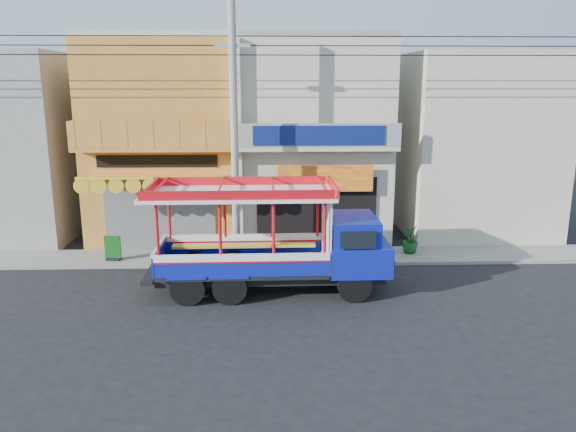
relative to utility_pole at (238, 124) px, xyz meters
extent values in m
plane|color=black|center=(0.85, -3.30, -5.03)|extent=(90.00, 90.00, 0.00)
cube|color=slate|center=(0.85, 0.70, -4.97)|extent=(30.00, 2.00, 0.12)
cube|color=#B97429|center=(-3.15, 4.70, -1.03)|extent=(6.00, 6.00, 8.00)
cube|color=#595B5E|center=(-3.15, 1.68, -3.63)|extent=(4.20, 0.10, 2.60)
cube|color=yellow|center=(-3.15, 0.95, -1.98)|extent=(5.20, 1.50, 0.31)
cube|color=#B97429|center=(-3.15, 1.35, -0.98)|extent=(6.00, 0.70, 0.18)
cube|color=#B97429|center=(-3.15, 1.05, -0.43)|extent=(6.00, 0.12, 0.95)
cube|color=black|center=(-3.15, 1.67, -1.48)|extent=(4.50, 0.04, 0.45)
cube|color=beige|center=(-3.15, 4.70, 3.09)|extent=(6.00, 6.00, 0.24)
cube|color=beige|center=(2.85, 4.70, -1.03)|extent=(6.00, 6.00, 8.00)
cube|color=black|center=(2.85, 1.68, -3.53)|extent=(4.60, 0.12, 2.80)
cube|color=yellow|center=(3.15, 1.40, -2.13)|extent=(3.60, 0.05, 1.00)
cube|color=beige|center=(2.85, 1.35, -0.98)|extent=(6.00, 0.70, 0.18)
cube|color=gray|center=(2.85, 1.05, -0.48)|extent=(6.00, 0.12, 0.85)
cube|color=navy|center=(2.85, 0.98, -0.48)|extent=(4.80, 0.06, 0.70)
cube|color=gray|center=(2.85, 4.70, 3.09)|extent=(6.00, 6.00, 0.24)
cube|color=beige|center=(-0.15, 1.55, -1.03)|extent=(0.35, 0.30, 8.00)
cube|color=gray|center=(-10.15, 4.70, -1.23)|extent=(6.00, 6.00, 7.60)
cube|color=beige|center=(9.85, 4.70, -1.23)|extent=(6.00, 6.00, 7.60)
cylinder|color=gray|center=(-0.15, 0.00, -0.53)|extent=(0.26, 0.26, 9.00)
cube|color=gray|center=(-0.15, 0.00, 2.57)|extent=(1.20, 0.12, 0.12)
cylinder|color=black|center=(0.85, 0.00, 2.27)|extent=(28.00, 0.04, 0.04)
cylinder|color=black|center=(0.85, 0.00, 2.57)|extent=(28.00, 0.04, 0.04)
cylinder|color=black|center=(0.85, 0.00, 2.87)|extent=(28.00, 0.04, 0.04)
cylinder|color=black|center=(3.55, -3.64, -4.52)|extent=(1.03, 0.30, 1.03)
cylinder|color=black|center=(3.52, -1.68, -4.52)|extent=(1.03, 0.30, 1.03)
cylinder|color=black|center=(-0.16, -3.68, -4.52)|extent=(1.03, 0.30, 1.03)
cylinder|color=black|center=(-0.19, -1.72, -4.52)|extent=(1.03, 0.30, 1.03)
cylinder|color=black|center=(-1.40, -3.70, -4.52)|extent=(1.03, 0.30, 1.03)
cylinder|color=black|center=(-1.43, -1.74, -4.52)|extent=(1.03, 0.30, 1.03)
cube|color=black|center=(1.06, -2.69, -4.41)|extent=(6.95, 1.78, 0.29)
cube|color=#101FB4|center=(3.74, -2.66, -3.85)|extent=(1.88, 2.29, 0.93)
cube|color=#101FB4|center=(3.59, -2.66, -3.02)|extent=(1.47, 2.10, 0.77)
cube|color=black|center=(4.31, -2.65, -3.07)|extent=(0.08, 1.82, 0.57)
cube|color=black|center=(0.21, -2.70, -4.21)|extent=(5.13, 2.33, 0.12)
cube|color=#101FB4|center=(0.22, -3.79, -3.85)|extent=(5.11, 0.14, 0.62)
cube|color=white|center=(0.22, -3.79, -3.57)|extent=(5.11, 0.15, 0.23)
cube|color=#101FB4|center=(0.20, -1.61, -3.85)|extent=(5.11, 0.14, 0.62)
cube|color=white|center=(0.20, -1.61, -3.57)|extent=(5.11, 0.15, 0.23)
cylinder|color=red|center=(-2.17, -3.80, -2.71)|extent=(0.09, 0.09, 1.65)
cylinder|color=red|center=(-2.20, -1.65, -2.71)|extent=(0.09, 0.09, 1.65)
cube|color=white|center=(2.78, -2.67, -3.05)|extent=(0.11, 2.09, 2.32)
cube|color=white|center=(0.11, -2.70, -1.89)|extent=(5.75, 2.59, 0.10)
cube|color=red|center=(0.11, -2.70, -1.70)|extent=(5.55, 2.49, 0.27)
cube|color=black|center=(-4.65, 0.33, -4.87)|extent=(0.52, 0.32, 0.09)
cube|color=#0D4C12|center=(-4.65, 0.33, -4.41)|extent=(0.60, 0.13, 0.82)
imported|color=#154C1C|center=(4.01, 1.06, -4.39)|extent=(1.16, 1.22, 1.05)
imported|color=#154C1C|center=(6.34, 0.84, -4.38)|extent=(0.64, 0.64, 1.06)
camera|label=1|loc=(1.00, -19.35, 1.38)|focal=35.00mm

